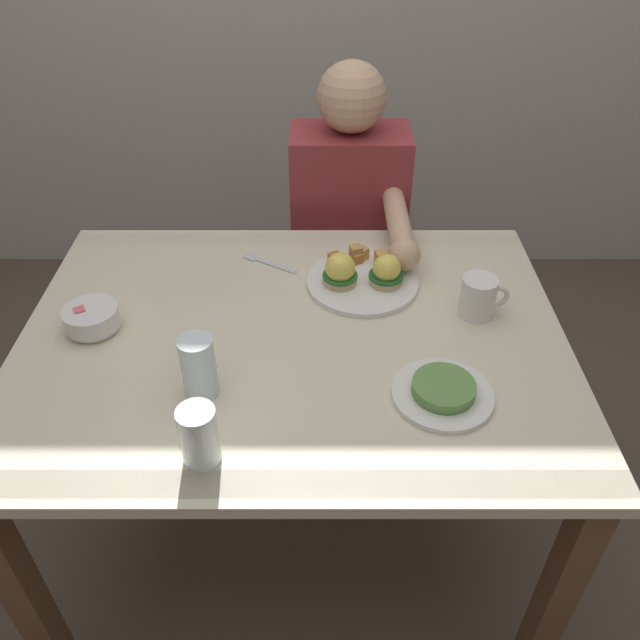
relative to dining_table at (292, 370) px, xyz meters
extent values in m
plane|color=brown|center=(0.00, 0.00, -0.63)|extent=(6.00, 6.00, 0.00)
cube|color=beige|center=(0.00, 0.00, 0.09)|extent=(1.20, 0.90, 0.03)
cube|color=#B23838|center=(0.00, -0.40, 0.10)|extent=(1.20, 0.06, 0.00)
cube|color=#B23838|center=(0.00, 0.40, 0.10)|extent=(1.20, 0.06, 0.00)
cube|color=brown|center=(-0.55, -0.40, -0.28)|extent=(0.06, 0.06, 0.71)
cube|color=brown|center=(0.55, -0.40, -0.28)|extent=(0.06, 0.06, 0.71)
cube|color=brown|center=(-0.55, 0.40, -0.28)|extent=(0.06, 0.06, 0.71)
cube|color=brown|center=(0.55, 0.40, -0.28)|extent=(0.06, 0.06, 0.71)
cylinder|color=white|center=(0.16, 0.19, 0.11)|extent=(0.27, 0.27, 0.01)
cylinder|color=tan|center=(0.11, 0.18, 0.13)|extent=(0.08, 0.08, 0.02)
cylinder|color=#286B2D|center=(0.11, 0.18, 0.14)|extent=(0.08, 0.08, 0.01)
sphere|color=#F7DB56|center=(0.11, 0.18, 0.16)|extent=(0.07, 0.07, 0.07)
cylinder|color=tan|center=(0.22, 0.18, 0.13)|extent=(0.08, 0.08, 0.02)
cylinder|color=#236028|center=(0.22, 0.18, 0.14)|extent=(0.08, 0.08, 0.01)
sphere|color=#F7DB56|center=(0.22, 0.18, 0.16)|extent=(0.07, 0.07, 0.07)
cube|color=#B77A42|center=(0.23, 0.26, 0.13)|extent=(0.03, 0.03, 0.02)
cube|color=#AD7038|center=(0.10, 0.26, 0.14)|extent=(0.04, 0.04, 0.03)
cube|color=#AD7038|center=(0.15, 0.27, 0.13)|extent=(0.03, 0.03, 0.03)
cube|color=tan|center=(0.17, 0.28, 0.14)|extent=(0.04, 0.04, 0.03)
cube|color=tan|center=(0.15, 0.28, 0.14)|extent=(0.03, 0.03, 0.04)
cube|color=tan|center=(0.21, 0.26, 0.14)|extent=(0.04, 0.04, 0.04)
cylinder|color=white|center=(-0.44, 0.02, 0.11)|extent=(0.10, 0.10, 0.01)
cylinder|color=white|center=(-0.44, 0.02, 0.14)|extent=(0.12, 0.12, 0.04)
cube|color=#EA6B70|center=(-0.43, 0.05, 0.14)|extent=(0.03, 0.03, 0.02)
cube|color=#EA6B70|center=(-0.46, 0.01, 0.15)|extent=(0.03, 0.03, 0.02)
cube|color=#B7E093|center=(-0.45, 0.02, 0.14)|extent=(0.03, 0.03, 0.03)
cube|color=#F4DB66|center=(-0.44, 0.02, 0.13)|extent=(0.03, 0.03, 0.03)
cube|color=#F4DB66|center=(-0.44, 0.01, 0.15)|extent=(0.03, 0.03, 0.02)
cube|color=#F4DB66|center=(-0.43, 0.00, 0.14)|extent=(0.04, 0.04, 0.03)
cube|color=#EA6B70|center=(-0.41, 0.02, 0.15)|extent=(0.03, 0.03, 0.02)
cylinder|color=white|center=(0.42, 0.07, 0.15)|extent=(0.08, 0.08, 0.09)
cylinder|color=black|center=(0.42, 0.07, 0.20)|extent=(0.07, 0.07, 0.01)
torus|color=white|center=(0.46, 0.07, 0.16)|extent=(0.06, 0.01, 0.06)
cube|color=silver|center=(-0.05, 0.27, 0.11)|extent=(0.11, 0.07, 0.00)
cube|color=silver|center=(-0.12, 0.31, 0.11)|extent=(0.04, 0.04, 0.00)
cylinder|color=silver|center=(-0.15, -0.34, 0.17)|extent=(0.07, 0.07, 0.12)
cylinder|color=silver|center=(-0.15, -0.34, 0.14)|extent=(0.06, 0.06, 0.06)
cylinder|color=silver|center=(-0.17, -0.18, 0.17)|extent=(0.07, 0.07, 0.13)
cylinder|color=silver|center=(-0.17, -0.18, 0.14)|extent=(0.06, 0.06, 0.07)
cylinder|color=white|center=(0.30, -0.19, 0.11)|extent=(0.20, 0.20, 0.01)
cylinder|color=#66934C|center=(0.30, -0.19, 0.13)|extent=(0.12, 0.12, 0.02)
cylinder|color=#33333D|center=(0.06, 0.53, -0.41)|extent=(0.11, 0.11, 0.45)
cylinder|color=#33333D|center=(0.24, 0.53, -0.41)|extent=(0.11, 0.11, 0.45)
cube|color=#993338|center=(0.15, 0.63, 0.07)|extent=(0.34, 0.20, 0.50)
sphere|color=#DBAD89|center=(0.15, 0.63, 0.41)|extent=(0.19, 0.19, 0.19)
cylinder|color=#DBAD89|center=(0.27, 0.38, 0.17)|extent=(0.06, 0.30, 0.06)
sphere|color=#DBAD89|center=(0.27, 0.23, 0.17)|extent=(0.08, 0.08, 0.08)
camera|label=1|loc=(0.06, -1.07, 0.99)|focal=35.48mm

